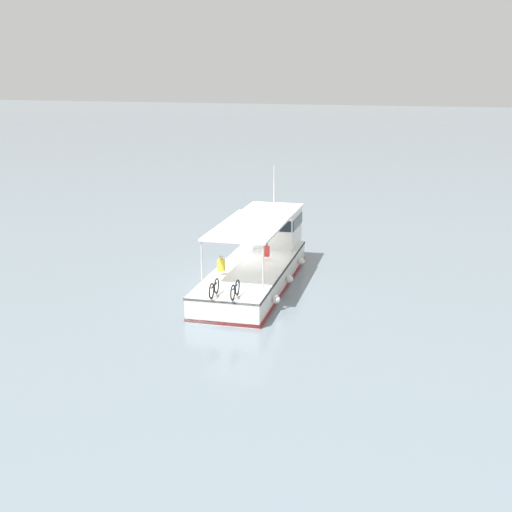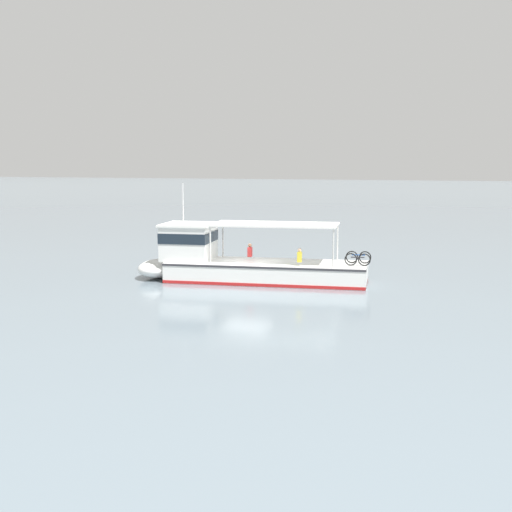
% 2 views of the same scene
% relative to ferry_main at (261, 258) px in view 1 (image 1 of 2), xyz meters
% --- Properties ---
extents(ground_plane, '(400.00, 400.00, 0.00)m').
position_rel_ferry_main_xyz_m(ground_plane, '(0.23, 0.60, -1.01)').
color(ground_plane, slate).
extents(ferry_main, '(4.54, 13.02, 5.32)m').
position_rel_ferry_main_xyz_m(ferry_main, '(0.00, 0.00, 0.00)').
color(ferry_main, white).
rests_on(ferry_main, ground).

